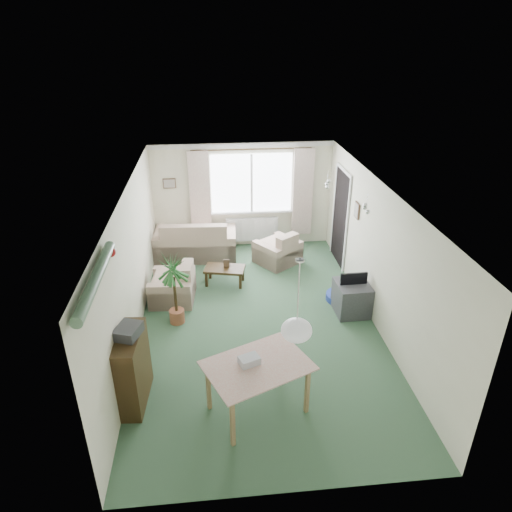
{
  "coord_description": "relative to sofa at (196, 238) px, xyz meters",
  "views": [
    {
      "loc": [
        -0.7,
        -6.52,
        4.57
      ],
      "look_at": [
        0.0,
        0.3,
        1.15
      ],
      "focal_mm": 32.0,
      "sensor_mm": 36.0,
      "label": 1
    }
  ],
  "objects": [
    {
      "name": "ground",
      "position": [
        1.09,
        -2.75,
        -0.44
      ],
      "size": [
        6.5,
        6.5,
        0.0
      ],
      "primitive_type": "plane",
      "color": "#33553A"
    },
    {
      "name": "window",
      "position": [
        1.29,
        0.48,
        1.06
      ],
      "size": [
        1.8,
        0.03,
        1.3
      ],
      "primitive_type": "cube",
      "color": "white"
    },
    {
      "name": "curtain_rod",
      "position": [
        1.29,
        0.4,
        1.83
      ],
      "size": [
        2.6,
        0.03,
        0.03
      ],
      "primitive_type": "cube",
      "color": "black"
    },
    {
      "name": "curtain_left",
      "position": [
        0.14,
        0.38,
        0.83
      ],
      "size": [
        0.45,
        0.08,
        2.0
      ],
      "primitive_type": "cube",
      "color": "beige"
    },
    {
      "name": "curtain_right",
      "position": [
        2.44,
        0.38,
        0.83
      ],
      "size": [
        0.45,
        0.08,
        2.0
      ],
      "primitive_type": "cube",
      "color": "beige"
    },
    {
      "name": "radiator",
      "position": [
        1.29,
        0.44,
        -0.04
      ],
      "size": [
        1.2,
        0.1,
        0.55
      ],
      "primitive_type": "cube",
      "color": "white"
    },
    {
      "name": "doorway",
      "position": [
        3.08,
        -0.55,
        0.56
      ],
      "size": [
        0.03,
        0.95,
        2.0
      ],
      "primitive_type": "cube",
      "color": "black"
    },
    {
      "name": "pendant_lamp",
      "position": [
        1.29,
        -5.05,
        1.04
      ],
      "size": [
        0.36,
        0.36,
        0.36
      ],
      "primitive_type": "sphere",
      "color": "white"
    },
    {
      "name": "tinsel_garland",
      "position": [
        -0.83,
        -5.05,
        1.84
      ],
      "size": [
        1.6,
        1.6,
        0.12
      ],
      "primitive_type": "cylinder",
      "color": "#196626"
    },
    {
      "name": "bauble_cluster_a",
      "position": [
        2.39,
        -1.85,
        1.78
      ],
      "size": [
        0.2,
        0.2,
        0.2
      ],
      "primitive_type": "sphere",
      "color": "silver"
    },
    {
      "name": "bauble_cluster_b",
      "position": [
        2.69,
        -3.05,
        1.78
      ],
      "size": [
        0.2,
        0.2,
        0.2
      ],
      "primitive_type": "sphere",
      "color": "silver"
    },
    {
      "name": "wall_picture_back",
      "position": [
        -0.51,
        0.48,
        1.11
      ],
      "size": [
        0.28,
        0.03,
        0.22
      ],
      "primitive_type": "cube",
      "color": "brown"
    },
    {
      "name": "wall_picture_right",
      "position": [
        3.07,
        -1.55,
        1.11
      ],
      "size": [
        0.03,
        0.24,
        0.3
      ],
      "primitive_type": "cube",
      "color": "brown"
    },
    {
      "name": "sofa",
      "position": [
        0.0,
        0.0,
        0.0
      ],
      "size": [
        1.82,
        1.03,
        0.88
      ],
      "primitive_type": "cube",
      "rotation": [
        0.0,
        0.0,
        3.09
      ],
      "color": "tan",
      "rests_on": "ground"
    },
    {
      "name": "armchair_corner",
      "position": [
        1.76,
        -0.5,
        -0.08
      ],
      "size": [
        1.11,
        1.1,
        0.73
      ],
      "primitive_type": "cube",
      "rotation": [
        0.0,
        0.0,
        3.77
      ],
      "color": "beige",
      "rests_on": "ground"
    },
    {
      "name": "armchair_left",
      "position": [
        -0.41,
        -1.81,
        -0.07
      ],
      "size": [
        0.85,
        0.89,
        0.74
      ],
      "primitive_type": "cube",
      "rotation": [
        0.0,
        0.0,
        -1.65
      ],
      "color": "beige",
      "rests_on": "ground"
    },
    {
      "name": "coffee_table",
      "position": [
        0.59,
        -1.31,
        -0.27
      ],
      "size": [
        0.85,
        0.59,
        0.35
      ],
      "primitive_type": "cube",
      "rotation": [
        0.0,
        0.0,
        -0.23
      ],
      "color": "black",
      "rests_on": "ground"
    },
    {
      "name": "photo_frame",
      "position": [
        0.63,
        -1.28,
        -0.01
      ],
      "size": [
        0.12,
        0.04,
        0.16
      ],
      "primitive_type": "cube",
      "rotation": [
        0.0,
        0.0,
        -0.2
      ],
      "color": "#4C3927",
      "rests_on": "coffee_table"
    },
    {
      "name": "bookshelf",
      "position": [
        -0.75,
        -4.39,
        0.09
      ],
      "size": [
        0.35,
        0.89,
        1.06
      ],
      "primitive_type": "cube",
      "rotation": [
        0.0,
        0.0,
        -0.07
      ],
      "color": "black",
      "rests_on": "ground"
    },
    {
      "name": "hifi_box",
      "position": [
        -0.74,
        -4.38,
        0.69
      ],
      "size": [
        0.38,
        0.42,
        0.14
      ],
      "primitive_type": "cube",
      "rotation": [
        0.0,
        0.0,
        -0.33
      ],
      "color": "#343539",
      "rests_on": "bookshelf"
    },
    {
      "name": "houseplant",
      "position": [
        -0.29,
        -2.57,
        0.2
      ],
      "size": [
        0.7,
        0.7,
        1.29
      ],
      "primitive_type": "cylinder",
      "rotation": [
        0.0,
        0.0,
        -0.32
      ],
      "color": "#286522",
      "rests_on": "ground"
    },
    {
      "name": "dining_table",
      "position": [
        0.88,
        -4.75,
        -0.07
      ],
      "size": [
        1.41,
        1.21,
        0.74
      ],
      "primitive_type": "cube",
      "rotation": [
        0.0,
        0.0,
        0.42
      ],
      "color": "tan",
      "rests_on": "ground"
    },
    {
      "name": "gift_box",
      "position": [
        0.77,
        -4.71,
        0.36
      ],
      "size": [
        0.3,
        0.26,
        0.12
      ],
      "primitive_type": "cube",
      "rotation": [
        0.0,
        0.0,
        0.37
      ],
      "color": "silver",
      "rests_on": "dining_table"
    },
    {
      "name": "tv_cube",
      "position": [
        2.79,
        -2.56,
        -0.16
      ],
      "size": [
        0.59,
        0.65,
        0.57
      ],
      "primitive_type": "cube",
      "rotation": [
        0.0,
        0.0,
        0.03
      ],
      "color": "#343438",
      "rests_on": "ground"
    },
    {
      "name": "pet_bed",
      "position": [
        2.74,
        -2.15,
        -0.38
      ],
      "size": [
        0.63,
        0.63,
        0.12
      ],
      "primitive_type": "cylinder",
      "rotation": [
        0.0,
        0.0,
        -0.08
      ],
      "color": "navy",
      "rests_on": "ground"
    }
  ]
}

